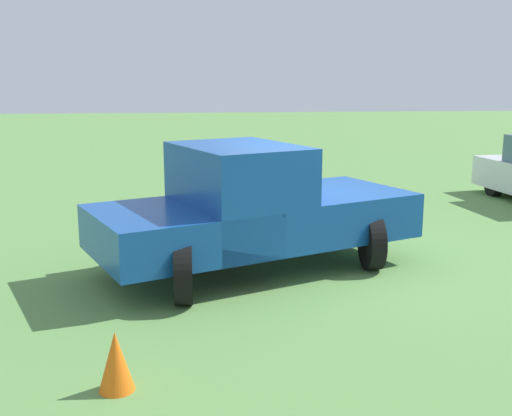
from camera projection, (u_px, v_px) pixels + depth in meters
ground_plane at (314, 263)px, 9.33m from camera, size 80.00×80.00×0.00m
pickup_truck at (249, 206)px, 8.78m from camera, size 3.53×4.95×1.81m
traffic_cone at (116, 361)px, 5.48m from camera, size 0.32×0.32×0.55m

